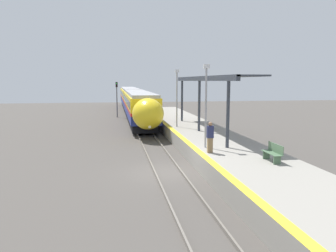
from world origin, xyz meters
TOP-DOWN VIEW (x-y plane):
  - ground_plane at (0.00, 0.00)m, footprint 120.00×120.00m
  - rail_left at (-0.72, 0.00)m, footprint 0.08×90.00m
  - rail_right at (0.72, 0.00)m, footprint 0.08×90.00m
  - train at (0.00, 30.79)m, footprint 2.82×44.34m
  - platform_right at (4.05, 0.00)m, footprint 4.76×64.00m
  - platform_bench at (4.92, -2.45)m, footprint 0.44×1.50m
  - person_waiting at (2.39, -0.01)m, footprint 0.36×0.23m
  - railway_signal at (-2.41, 28.10)m, footprint 0.28×0.28m
  - lamppost_near at (2.55, 1.46)m, footprint 0.36×0.20m
  - lamppost_mid at (2.55, 10.52)m, footprint 0.36×0.20m
  - station_canopy at (4.40, 7.83)m, footprint 2.02×16.27m

SIDE VIEW (x-z plane):
  - ground_plane at x=0.00m, z-range 0.00..0.00m
  - rail_left at x=-0.72m, z-range 0.00..0.15m
  - rail_right at x=0.72m, z-range 0.00..0.15m
  - platform_right at x=4.05m, z-range 0.00..1.03m
  - platform_bench at x=4.92m, z-range 1.05..1.94m
  - person_waiting at x=2.39m, z-range 1.06..2.79m
  - train at x=0.00m, z-range 0.28..4.01m
  - railway_signal at x=-2.41m, z-range 0.51..5.33m
  - lamppost_near at x=2.55m, z-range 1.40..6.33m
  - lamppost_mid at x=2.55m, z-range 1.40..6.33m
  - station_canopy at x=4.40m, z-range 2.88..7.20m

